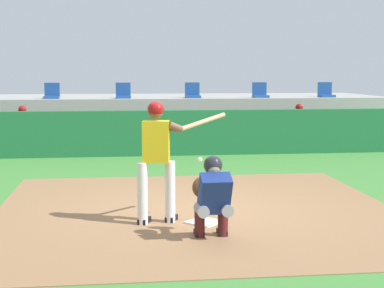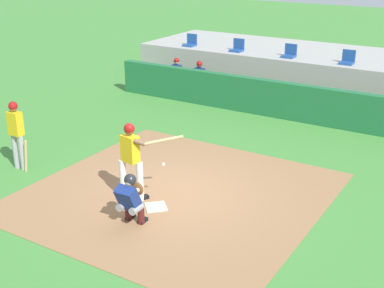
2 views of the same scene
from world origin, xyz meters
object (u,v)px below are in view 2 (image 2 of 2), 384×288
catcher_crouched (131,197)px  stadium_seat_3 (347,60)px  on_deck_batter (16,131)px  dugout_player_0 (175,75)px  batter_at_plate (132,157)px  stadium_seat_2 (289,54)px  stadium_seat_0 (191,43)px  home_plate (156,207)px  dugout_player_1 (198,78)px  stadium_seat_1 (237,48)px

catcher_crouched → stadium_seat_3: 11.10m
on_deck_batter → dugout_player_0: (-0.70, 8.22, -0.35)m
stadium_seat_3 → dugout_player_0: bearing=-161.1°
catcher_crouched → stadium_seat_3: size_ratio=3.21×
batter_at_plate → dugout_player_0: batter_at_plate is taller
batter_at_plate → stadium_seat_2: bearing=92.3°
catcher_crouched → on_deck_batter: on_deck_batter is taller
catcher_crouched → dugout_player_0: size_ratio=1.19×
on_deck_batter → stadium_seat_3: size_ratio=3.72×
on_deck_batter → stadium_seat_3: bearing=62.9°
stadium_seat_2 → dugout_player_0: bearing=-151.7°
stadium_seat_0 → stadium_seat_3: same height
home_plate → dugout_player_0: (-4.86, 8.14, 0.65)m
catcher_crouched → batter_at_plate: bearing=125.9°
stadium_seat_0 → stadium_seat_3: size_ratio=1.00×
dugout_player_0 → stadium_seat_2: (3.78, 2.03, 0.86)m
stadium_seat_0 → dugout_player_1: bearing=-52.3°
dugout_player_1 → stadium_seat_1: (0.59, 2.03, 0.86)m
batter_at_plate → stadium_seat_3: 10.26m
on_deck_batter → stadium_seat_0: bearing=97.0°
batter_at_plate → stadium_seat_0: size_ratio=3.76×
dugout_player_0 → stadium_seat_0: bearing=105.2°
dugout_player_1 → stadium_seat_2: bearing=36.4°
stadium_seat_0 → home_plate: bearing=-62.0°
home_plate → stadium_seat_0: bearing=118.0°
dugout_player_1 → stadium_seat_2: 3.54m
stadium_seat_1 → stadium_seat_2: 2.17m
on_deck_batter → dugout_player_0: bearing=94.9°
catcher_crouched → stadium_seat_1: (-3.23, 11.01, 0.93)m
stadium_seat_0 → stadium_seat_1: (2.17, 0.00, 0.00)m
dugout_player_0 → stadium_seat_1: size_ratio=2.71×
stadium_seat_0 → stadium_seat_2: size_ratio=1.00×
catcher_crouched → stadium_seat_1: size_ratio=3.21×
on_deck_batter → stadium_seat_2: stadium_seat_2 is taller
on_deck_batter → dugout_player_0: on_deck_batter is taller
home_plate → stadium_seat_2: stadium_seat_2 is taller
batter_at_plate → on_deck_batter: 3.50m
catcher_crouched → stadium_seat_0: size_ratio=3.21×
dugout_player_1 → stadium_seat_3: bearing=22.4°
batter_at_plate → catcher_crouched: bearing=-54.1°
catcher_crouched → dugout_player_0: bearing=118.4°
stadium_seat_2 → catcher_crouched: bearing=-84.5°
batter_at_plate → catcher_crouched: batter_at_plate is taller
home_plate → stadium_seat_0: stadium_seat_0 is taller
home_plate → catcher_crouched: size_ratio=0.29×
home_plate → stadium_seat_3: 10.35m
stadium_seat_0 → stadium_seat_3: 6.50m
stadium_seat_0 → stadium_seat_2: 4.33m
batter_at_plate → stadium_seat_2: (-0.41, 10.10, 0.50)m
on_deck_batter → dugout_player_1: size_ratio=1.37×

